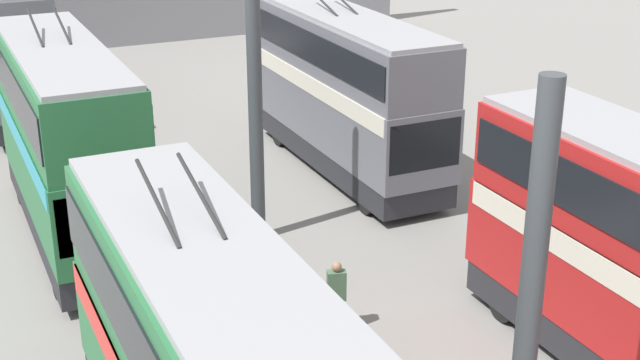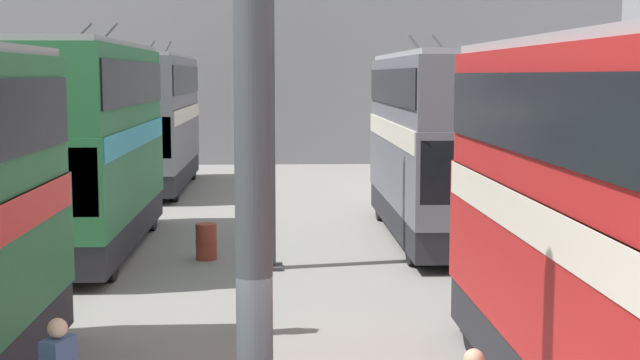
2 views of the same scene
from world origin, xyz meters
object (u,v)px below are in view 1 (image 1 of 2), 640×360
bus_right_far (8,38)px  oil_drum (193,217)px  bus_right_mid (67,132)px  bus_left_far (348,85)px  person_aisle_midway (336,295)px

bus_right_far → oil_drum: (-13.82, -3.04, -2.62)m
bus_right_mid → oil_drum: (-1.08, -3.04, -2.62)m
bus_left_far → person_aisle_midway: bus_left_far is taller
bus_left_far → person_aisle_midway: size_ratio=5.59×
person_aisle_midway → oil_drum: size_ratio=1.94×
bus_right_far → person_aisle_midway: 20.93m
bus_left_far → bus_right_far: size_ratio=1.00×
bus_left_far → bus_right_far: 14.54m
person_aisle_midway → bus_right_mid: bearing=46.8°
bus_right_far → person_aisle_midway: bearing=-167.9°
bus_left_far → bus_right_far: bus_right_far is taller
person_aisle_midway → oil_drum: 6.69m
bus_right_mid → bus_right_far: 12.74m
oil_drum → person_aisle_midway: bearing=-168.5°
bus_right_mid → bus_right_far: bus_right_mid is taller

